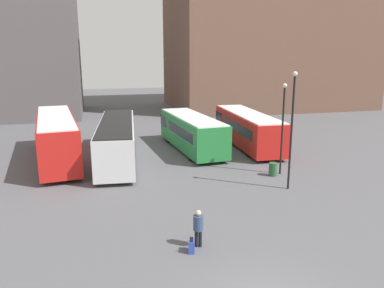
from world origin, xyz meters
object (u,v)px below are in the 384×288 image
lamp_post_1 (292,123)px  bus_0 (57,136)px  traveler (198,225)px  bus_1 (117,139)px  bus_3 (247,128)px  lamp_post_0 (283,122)px  bus_2 (191,131)px  suitcase (192,246)px  trash_bin (273,169)px

lamp_post_1 → bus_0: bearing=143.6°
traveler → bus_1: bearing=25.7°
bus_3 → lamp_post_0: (-0.92, -7.74, 1.88)m
bus_2 → bus_0: bearing=88.9°
bus_0 → suitcase: bearing=-164.7°
bus_0 → lamp_post_0: (14.22, -7.13, 1.63)m
bus_0 → trash_bin: bearing=-125.2°
bus_2 → traveler: bus_2 is taller
bus_0 → bus_3: bus_0 is taller
bus_0 → lamp_post_0: 15.99m
bus_0 → bus_1: size_ratio=0.97×
suitcase → trash_bin: (7.43, 7.92, 0.17)m
bus_2 → suitcase: bearing=161.1°
lamp_post_0 → trash_bin: bearing=-157.6°
suitcase → lamp_post_1: 9.75m
bus_1 → bus_3: (10.89, 1.52, -0.02)m
trash_bin → traveler: bearing=-133.0°
bus_3 → bus_1: bearing=101.0°
lamp_post_0 → trash_bin: 3.07m
suitcase → lamp_post_0: bearing=-28.0°
bus_0 → lamp_post_0: lamp_post_0 is taller
bus_0 → traveler: bearing=-163.1°
traveler → lamp_post_1: bearing=-36.4°
bus_0 → bus_1: (4.25, -0.90, -0.23)m
bus_0 → bus_1: 4.35m
bus_2 → bus_3: bus_3 is taller
bus_2 → lamp_post_0: bearing=-157.1°
lamp_post_1 → trash_bin: bearing=84.3°
bus_1 → lamp_post_1: size_ratio=1.87×
suitcase → lamp_post_0: 11.94m
bus_0 → lamp_post_1: 16.68m
bus_1 → bus_2: 6.19m
bus_3 → suitcase: size_ratio=15.33×
bus_2 → suitcase: 16.47m
bus_3 → lamp_post_0: 8.02m
bus_2 → traveler: bearing=162.0°
bus_0 → bus_2: (10.26, 0.57, -0.28)m
bus_2 → bus_3: bearing=-93.8°
traveler → lamp_post_0: bearing=-28.0°
bus_3 → trash_bin: size_ratio=12.99×
lamp_post_0 → traveler: bearing=-134.6°
bus_2 → lamp_post_0: 8.87m
traveler → suitcase: size_ratio=2.17×
traveler → suitcase: traveler is taller
bus_0 → bus_1: bus_0 is taller
bus_3 → lamp_post_0: size_ratio=1.90×
bus_2 → lamp_post_1: 11.08m
bus_3 → trash_bin: (-1.58, -8.02, -1.11)m
bus_2 → suitcase: size_ratio=13.84×
bus_1 → bus_3: bearing=-76.6°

